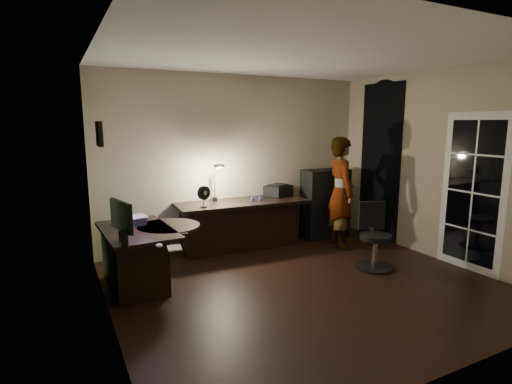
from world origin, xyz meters
name	(u,v)px	position (x,y,z in m)	size (l,w,h in m)	color
floor	(306,284)	(0.00, 0.00, -0.01)	(4.50, 4.00, 0.01)	black
ceiling	(311,55)	(0.00, 0.00, 2.71)	(4.50, 4.00, 0.01)	silver
wall_back	(237,161)	(0.00, 2.00, 1.35)	(4.50, 0.01, 2.70)	tan
wall_front	(464,207)	(0.00, -2.00, 1.35)	(4.50, 0.01, 2.70)	tan
wall_left	(104,190)	(-2.25, 0.00, 1.35)	(0.01, 4.00, 2.70)	tan
wall_right	(440,166)	(2.25, 0.00, 1.35)	(0.01, 4.00, 2.70)	tan
green_wall_overlay	(106,190)	(-2.24, 0.00, 1.35)	(0.00, 4.00, 2.70)	#495D2D
arched_doorway	(380,162)	(2.24, 1.15, 1.30)	(0.01, 0.90, 2.60)	black
french_door	(473,193)	(2.24, -0.55, 1.05)	(0.02, 0.92, 2.10)	white
framed_picture	(99,134)	(-2.22, 0.45, 1.85)	(0.04, 0.30, 0.25)	black
desk_left	(138,258)	(-1.83, 0.87, 0.36)	(0.76, 1.24, 0.72)	black
desk_right	(242,225)	(-0.10, 1.63, 0.38)	(2.02, 0.71, 0.76)	black
cabinet	(325,204)	(1.45, 1.58, 0.59)	(0.78, 0.39, 1.17)	black
laptop_stand	(132,222)	(-1.84, 1.07, 0.75)	(0.27, 0.22, 0.11)	silver
laptop	(132,208)	(-1.84, 1.07, 0.93)	(0.35, 0.32, 0.24)	silver
monitor	(120,228)	(-2.08, 0.42, 0.86)	(0.10, 0.50, 0.33)	black
mouse	(159,246)	(-1.75, 0.10, 0.72)	(0.07, 0.10, 0.04)	silver
phone	(183,233)	(-1.37, 0.51, 0.70)	(0.07, 0.13, 0.01)	black
pen	(155,234)	(-1.68, 0.59, 0.70)	(0.01, 0.13, 0.01)	black
speaker	(125,239)	(-2.06, 0.23, 0.80)	(0.07, 0.07, 0.19)	black
notepad	(175,248)	(-1.62, 0.00, 0.70)	(0.14, 0.19, 0.01)	silver
desk_fan	(204,196)	(-0.78, 1.47, 0.92)	(0.20, 0.11, 0.31)	black
headphones	(256,198)	(0.11, 1.55, 0.81)	(0.18, 0.08, 0.09)	navy
printer	(278,190)	(0.65, 1.80, 0.86)	(0.41, 0.32, 0.18)	black
desk_lamp	(214,181)	(-0.47, 1.83, 1.07)	(0.15, 0.28, 0.62)	black
office_chair	(376,237)	(1.14, 0.03, 0.45)	(0.50, 0.50, 0.89)	black
person	(341,192)	(1.36, 1.06, 0.87)	(0.62, 0.42, 1.75)	#D8A88C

